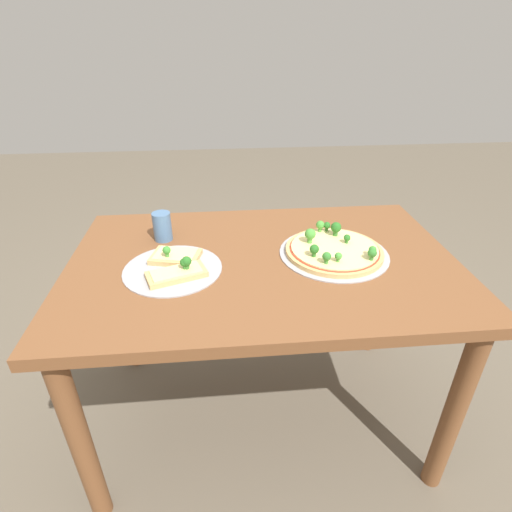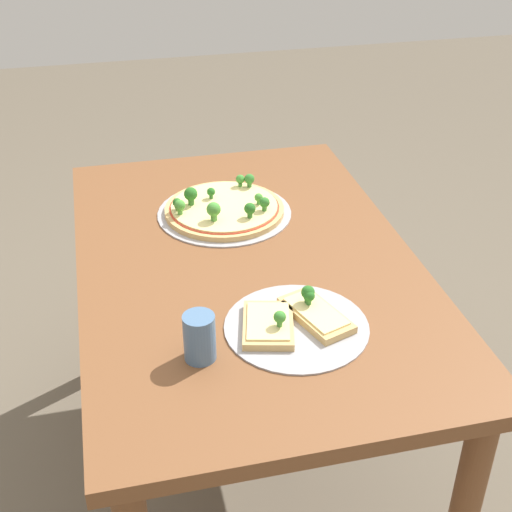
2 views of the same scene
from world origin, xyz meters
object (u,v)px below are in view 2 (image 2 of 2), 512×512
pizza_tray_whole (224,209)px  drinking_cup (199,337)px  dining_table (247,293)px  pizza_tray_slice (294,321)px

pizza_tray_whole → drinking_cup: bearing=164.5°
dining_table → drinking_cup: 0.39m
pizza_tray_slice → drinking_cup: 0.21m
pizza_tray_whole → drinking_cup: size_ratio=3.56×
pizza_tray_whole → pizza_tray_slice: (-0.49, -0.05, -0.00)m
pizza_tray_slice → pizza_tray_whole: bearing=5.4°
dining_table → pizza_tray_whole: bearing=2.7°
drinking_cup → pizza_tray_whole: bearing=-15.5°
pizza_tray_whole → drinking_cup: (-0.55, 0.15, 0.03)m
pizza_tray_whole → drinking_cup: 0.57m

